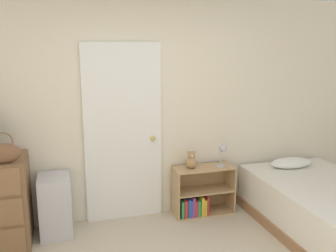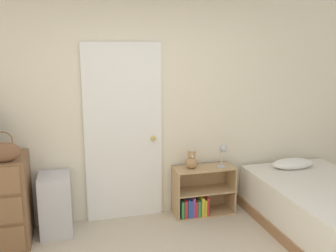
{
  "view_description": "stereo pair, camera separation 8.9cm",
  "coord_description": "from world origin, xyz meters",
  "px_view_note": "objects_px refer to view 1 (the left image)",
  "views": [
    {
      "loc": [
        -0.84,
        -2.16,
        2.01
      ],
      "look_at": [
        0.29,
        1.74,
        1.13
      ],
      "focal_mm": 40.0,
      "sensor_mm": 36.0,
      "label": 1
    },
    {
      "loc": [
        -0.75,
        -2.18,
        2.01
      ],
      "look_at": [
        0.29,
        1.74,
        1.13
      ],
      "focal_mm": 40.0,
      "sensor_mm": 36.0,
      "label": 2
    }
  ],
  "objects_px": {
    "handbag": "(4,153)",
    "bookshelf": "(198,196)",
    "storage_bin": "(55,205)",
    "desk_lamp": "(223,151)",
    "teddy_bear": "(191,161)",
    "bed": "(326,208)"
  },
  "relations": [
    {
      "from": "handbag",
      "to": "bookshelf",
      "type": "bearing_deg",
      "value": 8.47
    },
    {
      "from": "storage_bin",
      "to": "desk_lamp",
      "type": "relative_size",
      "value": 2.38
    },
    {
      "from": "teddy_bear",
      "to": "bed",
      "type": "distance_m",
      "value": 1.57
    },
    {
      "from": "bookshelf",
      "to": "bed",
      "type": "distance_m",
      "value": 1.43
    },
    {
      "from": "bookshelf",
      "to": "desk_lamp",
      "type": "xyz_separation_m",
      "value": [
        0.28,
        -0.05,
        0.56
      ]
    },
    {
      "from": "bookshelf",
      "to": "teddy_bear",
      "type": "relative_size",
      "value": 3.42
    },
    {
      "from": "teddy_bear",
      "to": "bed",
      "type": "bearing_deg",
      "value": -32.0
    },
    {
      "from": "storage_bin",
      "to": "bed",
      "type": "height_order",
      "value": "storage_bin"
    },
    {
      "from": "handbag",
      "to": "teddy_bear",
      "type": "bearing_deg",
      "value": 8.78
    },
    {
      "from": "storage_bin",
      "to": "teddy_bear",
      "type": "height_order",
      "value": "teddy_bear"
    },
    {
      "from": "teddy_bear",
      "to": "desk_lamp",
      "type": "bearing_deg",
      "value": -6.44
    },
    {
      "from": "bookshelf",
      "to": "teddy_bear",
      "type": "bearing_deg",
      "value": -177.92
    },
    {
      "from": "desk_lamp",
      "to": "bed",
      "type": "height_order",
      "value": "desk_lamp"
    },
    {
      "from": "bed",
      "to": "teddy_bear",
      "type": "bearing_deg",
      "value": 148.0
    },
    {
      "from": "teddy_bear",
      "to": "bed",
      "type": "relative_size",
      "value": 0.11
    },
    {
      "from": "handbag",
      "to": "desk_lamp",
      "type": "xyz_separation_m",
      "value": [
        2.36,
        0.26,
        -0.24
      ]
    },
    {
      "from": "storage_bin",
      "to": "bookshelf",
      "type": "relative_size",
      "value": 0.91
    },
    {
      "from": "bed",
      "to": "desk_lamp",
      "type": "bearing_deg",
      "value": 140.0
    },
    {
      "from": "bookshelf",
      "to": "bed",
      "type": "height_order",
      "value": "bed"
    },
    {
      "from": "handbag",
      "to": "bed",
      "type": "height_order",
      "value": "handbag"
    },
    {
      "from": "teddy_bear",
      "to": "bed",
      "type": "xyz_separation_m",
      "value": [
        1.28,
        -0.8,
        -0.41
      ]
    },
    {
      "from": "bookshelf",
      "to": "desk_lamp",
      "type": "distance_m",
      "value": 0.62
    }
  ]
}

